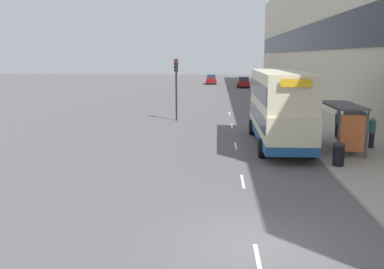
# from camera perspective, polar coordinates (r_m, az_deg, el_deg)

# --- Properties ---
(ground_plane) EXTENTS (220.00, 220.00, 0.00)m
(ground_plane) POSITION_cam_1_polar(r_m,az_deg,el_deg) (12.40, 8.40, -14.32)
(ground_plane) COLOR #5B595B
(pavement) EXTENTS (5.00, 93.00, 0.14)m
(pavement) POSITION_cam_1_polar(r_m,az_deg,el_deg) (50.55, 12.08, 4.44)
(pavement) COLOR #A39E93
(pavement) RESTS_ON ground_plane
(terrace_facade) EXTENTS (3.10, 93.00, 15.93)m
(terrace_facade) POSITION_cam_1_polar(r_m,az_deg,el_deg) (51.12, 16.97, 13.14)
(terrace_facade) COLOR beige
(terrace_facade) RESTS_ON ground_plane
(lane_mark_0) EXTENTS (0.12, 2.00, 0.01)m
(lane_mark_0) POSITION_cam_1_polar(r_m,az_deg,el_deg) (11.50, 8.83, -16.37)
(lane_mark_0) COLOR silver
(lane_mark_0) RESTS_ON ground_plane
(lane_mark_1) EXTENTS (0.12, 2.00, 0.01)m
(lane_mark_1) POSITION_cam_1_polar(r_m,az_deg,el_deg) (18.10, 6.76, -6.20)
(lane_mark_1) COLOR silver
(lane_mark_1) RESTS_ON ground_plane
(lane_mark_2) EXTENTS (0.12, 2.00, 0.01)m
(lane_mark_2) POSITION_cam_1_polar(r_m,az_deg,el_deg) (24.98, 5.85, -1.54)
(lane_mark_2) COLOR silver
(lane_mark_2) RESTS_ON ground_plane
(lane_mark_3) EXTENTS (0.12, 2.00, 0.01)m
(lane_mark_3) POSITION_cam_1_polar(r_m,az_deg,el_deg) (31.95, 5.33, 1.11)
(lane_mark_3) COLOR silver
(lane_mark_3) RESTS_ON ground_plane
(lane_mark_4) EXTENTS (0.12, 2.00, 0.01)m
(lane_mark_4) POSITION_cam_1_polar(r_m,az_deg,el_deg) (38.96, 5.00, 2.80)
(lane_mark_4) COLOR silver
(lane_mark_4) RESTS_ON ground_plane
(bus_shelter) EXTENTS (1.60, 4.20, 2.48)m
(bus_shelter) POSITION_cam_1_polar(r_m,az_deg,el_deg) (24.06, 19.97, 1.95)
(bus_shelter) COLOR #4C4C51
(bus_shelter) RESTS_ON ground_plane
(double_decker_bus_near) EXTENTS (2.85, 10.17, 4.30)m
(double_decker_bus_near) POSITION_cam_1_polar(r_m,az_deg,el_deg) (25.20, 11.55, 3.66)
(double_decker_bus_near) COLOR beige
(double_decker_bus_near) RESTS_ON ground_plane
(car_0) EXTENTS (2.01, 4.58, 1.78)m
(car_0) POSITION_cam_1_polar(r_m,az_deg,el_deg) (71.46, 6.86, 6.94)
(car_0) COLOR maroon
(car_0) RESTS_ON ground_plane
(car_1) EXTENTS (1.92, 4.00, 1.75)m
(car_1) POSITION_cam_1_polar(r_m,az_deg,el_deg) (79.71, 2.58, 7.35)
(car_1) COLOR maroon
(car_1) RESTS_ON ground_plane
(pedestrian_1) EXTENTS (0.34, 0.34, 1.69)m
(pedestrian_1) POSITION_cam_1_polar(r_m,az_deg,el_deg) (28.29, 18.83, 1.42)
(pedestrian_1) COLOR #23232D
(pedestrian_1) RESTS_ON ground_plane
(pedestrian_2) EXTENTS (0.35, 0.35, 1.77)m
(pedestrian_2) POSITION_cam_1_polar(r_m,az_deg,el_deg) (25.59, 22.88, 0.35)
(pedestrian_2) COLOR #23232D
(pedestrian_2) RESTS_ON ground_plane
(pedestrian_3) EXTENTS (0.37, 0.37, 1.84)m
(pedestrian_3) POSITION_cam_1_polar(r_m,az_deg,el_deg) (25.05, 21.46, 0.33)
(pedestrian_3) COLOR #23232D
(pedestrian_3) RESTS_ON ground_plane
(pedestrian_4) EXTENTS (0.31, 0.31, 1.59)m
(pedestrian_4) POSITION_cam_1_polar(r_m,az_deg,el_deg) (27.29, 21.79, 0.80)
(pedestrian_4) COLOR #23232D
(pedestrian_4) RESTS_ON ground_plane
(litter_bin) EXTENTS (0.55, 0.55, 1.05)m
(litter_bin) POSITION_cam_1_polar(r_m,az_deg,el_deg) (20.95, 18.96, -2.53)
(litter_bin) COLOR black
(litter_bin) RESTS_ON ground_plane
(traffic_light_far_kerb) EXTENTS (0.30, 0.32, 4.95)m
(traffic_light_far_kerb) POSITION_cam_1_polar(r_m,az_deg,el_deg) (34.41, -2.12, 7.38)
(traffic_light_far_kerb) COLOR black
(traffic_light_far_kerb) RESTS_ON ground_plane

